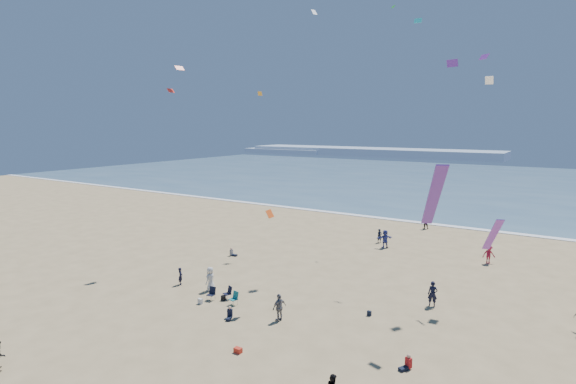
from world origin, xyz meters
The scene contains 13 objects.
ground centered at (0.00, 0.00, 0.00)m, with size 220.00×220.00×0.00m, color tan.
ocean centered at (0.00, 95.00, 0.03)m, with size 220.00×100.00×0.06m, color #476B84.
surf_line centered at (0.00, 45.00, 0.04)m, with size 220.00×1.20×0.08m, color white.
headland_far centered at (-60.00, 170.00, 1.60)m, with size 110.00×20.00×3.20m, color #7A8EA8.
headland_near centered at (-100.00, 165.00, 1.00)m, with size 40.00×14.00×2.00m, color #7A8EA8.
standing_flyers centered at (4.50, 16.93, 0.90)m, with size 28.75×46.85×1.95m.
seated_group centered at (0.91, 6.06, 0.42)m, with size 22.73×22.76×0.84m.
chair_cluster centered at (-4.84, 9.73, 0.50)m, with size 2.69×1.54×1.00m.
white_tote centered at (-6.01, 8.46, 0.20)m, with size 0.35×0.20×0.40m, color silver.
black_backpack centered at (-5.01, 9.89, 0.19)m, with size 0.30×0.22×0.38m, color black.
cooler centered at (0.89, 4.35, 0.15)m, with size 0.45×0.30×0.30m, color red.
navy_bag centered at (5.30, 13.28, 0.17)m, with size 0.28×0.18×0.34m, color black.
kites_aloft centered at (9.36, 12.63, 14.29)m, with size 44.81×38.48×29.57m.
Camera 1 is at (16.52, -14.57, 13.06)m, focal length 28.00 mm.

